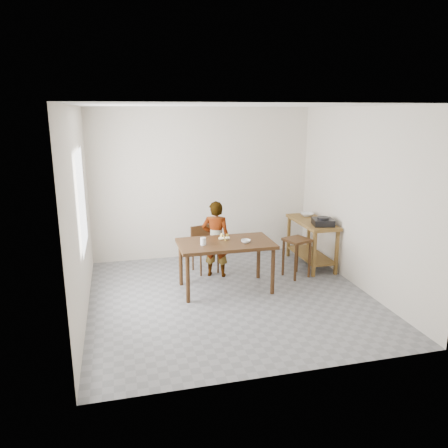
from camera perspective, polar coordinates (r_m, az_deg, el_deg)
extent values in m
cube|color=slate|center=(6.46, 0.87, -9.67)|extent=(4.00, 4.00, 0.04)
cube|color=white|center=(5.89, 0.98, 15.43)|extent=(4.00, 4.00, 0.04)
cube|color=beige|center=(7.96, -2.85, 5.28)|extent=(4.00, 0.04, 2.70)
cube|color=beige|center=(4.17, 8.11, -3.43)|extent=(4.00, 0.04, 2.70)
cube|color=beige|center=(5.85, -18.56, 1.16)|extent=(0.04, 4.00, 2.70)
cube|color=beige|center=(6.82, 17.56, 3.06)|extent=(0.04, 4.00, 2.70)
cube|color=white|center=(6.01, -18.07, 3.01)|extent=(0.02, 1.10, 1.30)
imported|color=white|center=(7.05, -1.07, -1.97)|extent=(0.54, 0.45, 1.25)
cylinder|color=silver|center=(6.32, -2.73, -2.26)|extent=(0.10, 0.10, 0.11)
imported|color=silver|center=(6.43, 2.86, -2.26)|extent=(0.19, 0.19, 0.04)
imported|color=silver|center=(7.97, 10.77, 1.23)|extent=(0.27, 0.27, 0.06)
cube|color=black|center=(7.37, 12.80, 0.25)|extent=(0.39, 0.39, 0.11)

